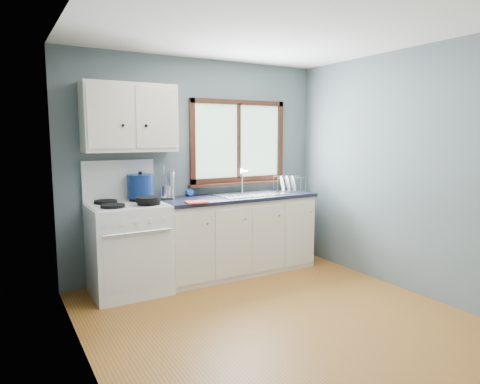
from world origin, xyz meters
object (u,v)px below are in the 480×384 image
base_cabinets (237,238)px  thermos (171,185)px  dish_rack (288,187)px  stockpot (141,186)px  sink (250,200)px  skillet (148,199)px  gas_range (128,245)px  utensil_crock (166,192)px

base_cabinets → thermos: 1.02m
base_cabinets → dish_rack: (0.78, 0.04, 0.56)m
base_cabinets → stockpot: bearing=173.0°
stockpot → thermos: 0.35m
stockpot → dish_rack: stockpot is taller
sink → stockpot: size_ratio=2.41×
skillet → base_cabinets: bearing=29.9°
gas_range → utensil_crock: 0.73m
utensil_crock → base_cabinets: bearing=-11.1°
base_cabinets → thermos: size_ratio=5.98×
sink → dish_rack: 0.61m
dish_rack → skillet: bearing=-148.4°
base_cabinets → utensil_crock: 1.02m
sink → skillet: size_ratio=2.12×
stockpot → utensil_crock: 0.31m
skillet → thermos: (0.37, 0.34, 0.09)m
sink → dish_rack: sink is taller
sink → utensil_crock: bearing=170.9°
utensil_crock → dish_rack: (1.59, -0.12, -0.03)m
base_cabinets → thermos: bearing=169.1°
gas_range → dish_rack: gas_range is taller
utensil_crock → dish_rack: utensil_crock is taller
base_cabinets → dish_rack: size_ratio=4.05×
gas_range → sink: bearing=0.7°
dish_rack → utensil_crock: bearing=-159.6°
base_cabinets → thermos: (-0.76, 0.15, 0.66)m
sink → utensil_crock: utensil_crock is taller
sink → skillet: (-1.32, -0.19, 0.13)m
sink → stockpot: (-1.29, 0.14, 0.23)m
utensil_crock → thermos: bearing=-13.9°
base_cabinets → skillet: size_ratio=4.68×
utensil_crock → stockpot: bearing=-175.5°
skillet → utensil_crock: utensil_crock is taller
skillet → thermos: bearing=62.6°
stockpot → dish_rack: (1.89, -0.09, -0.12)m
gas_range → thermos: bearing=17.0°
skillet → stockpot: size_ratio=1.13×
skillet → dish_rack: 1.93m
sink → thermos: size_ratio=2.71×
gas_range → base_cabinets: bearing=0.8°
stockpot → thermos: stockpot is taller
skillet → dish_rack: (1.91, 0.24, -0.01)m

